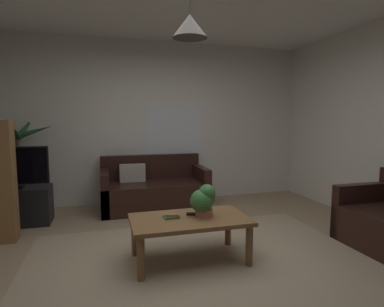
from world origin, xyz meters
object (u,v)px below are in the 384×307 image
at_px(tv_stand, 15,206).
at_px(tv, 12,167).
at_px(couch_under_window, 154,191).
at_px(book_on_table_0, 171,217).
at_px(potted_plant_on_table, 204,200).
at_px(pendant_lamp, 190,26).
at_px(coffee_table, 190,224).
at_px(book_on_table_1, 172,215).
at_px(potted_palm_corner, 20,172).
at_px(remote_on_table_0, 194,214).

relative_size(tv_stand, tv, 1.01).
xyz_separation_m(couch_under_window, book_on_table_0, (-0.13, -1.92, 0.17)).
xyz_separation_m(book_on_table_0, tv, (-1.78, 1.61, 0.33)).
height_order(potted_plant_on_table, pendant_lamp, pendant_lamp).
bearing_deg(coffee_table, book_on_table_1, 162.06).
relative_size(book_on_table_0, tv, 0.17).
bearing_deg(couch_under_window, book_on_table_1, -93.48).
height_order(coffee_table, book_on_table_1, book_on_table_1).
xyz_separation_m(potted_palm_corner, pendant_lamp, (2.00, -2.18, 1.63)).
bearing_deg(book_on_table_1, book_on_table_0, -146.90).
bearing_deg(coffee_table, tv, 139.77).
distance_m(tv_stand, pendant_lamp, 3.27).
relative_size(remote_on_table_0, tv, 0.18).
distance_m(tv, pendant_lamp, 2.96).
distance_m(remote_on_table_0, pendant_lamp, 1.82).
relative_size(book_on_table_0, potted_palm_corner, 0.10).
bearing_deg(potted_palm_corner, book_on_table_0, -49.62).
relative_size(remote_on_table_0, potted_plant_on_table, 0.49).
distance_m(coffee_table, tv, 2.60).
relative_size(coffee_table, tv, 1.30).
xyz_separation_m(tv, pendant_lamp, (1.96, -1.66, 1.48)).
height_order(couch_under_window, coffee_table, couch_under_window).
bearing_deg(book_on_table_1, remote_on_table_0, 4.62).
relative_size(potted_plant_on_table, tv_stand, 0.36).
distance_m(book_on_table_1, pendant_lamp, 1.80).
xyz_separation_m(remote_on_table_0, tv_stand, (-2.03, 1.61, -0.20)).
relative_size(couch_under_window, book_on_table_0, 11.03).
relative_size(book_on_table_0, remote_on_table_0, 0.92).
xyz_separation_m(book_on_table_0, remote_on_table_0, (0.24, 0.03, 0.00)).
bearing_deg(remote_on_table_0, book_on_table_0, 117.09).
xyz_separation_m(coffee_table, tv_stand, (-1.96, 1.68, -0.12)).
height_order(potted_palm_corner, pendant_lamp, pendant_lamp).
bearing_deg(pendant_lamp, tv_stand, 139.40).
height_order(remote_on_table_0, tv_stand, tv_stand).
bearing_deg(potted_palm_corner, pendant_lamp, -47.57).
bearing_deg(remote_on_table_0, book_on_table_1, 115.42).
xyz_separation_m(book_on_table_1, tv, (-1.79, 1.60, 0.31)).
xyz_separation_m(couch_under_window, potted_plant_on_table, (0.19, -1.96, 0.33)).
bearing_deg(couch_under_window, tv_stand, -171.58).
distance_m(potted_plant_on_table, tv_stand, 2.72).
height_order(book_on_table_0, pendant_lamp, pendant_lamp).
distance_m(couch_under_window, remote_on_table_0, 1.90).
height_order(book_on_table_0, tv_stand, tv_stand).
bearing_deg(couch_under_window, book_on_table_0, -93.84).
height_order(couch_under_window, tv_stand, couch_under_window).
distance_m(book_on_table_1, potted_plant_on_table, 0.34).
distance_m(coffee_table, tv_stand, 2.58).
bearing_deg(tv_stand, couch_under_window, 8.42).
bearing_deg(book_on_table_1, pendant_lamp, -17.94).
bearing_deg(potted_palm_corner, book_on_table_1, -49.32).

